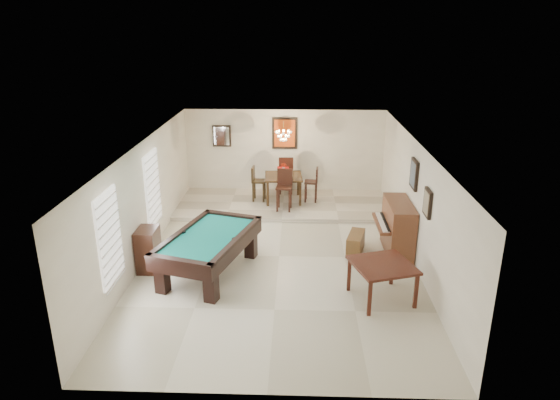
# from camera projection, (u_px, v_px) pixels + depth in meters

# --- Properties ---
(ground_plane) EXTENTS (6.00, 9.00, 0.02)m
(ground_plane) POSITION_uv_depth(u_px,v_px,m) (279.00, 257.00, 11.40)
(ground_plane) COLOR beige
(wall_back) EXTENTS (6.00, 0.04, 2.60)m
(wall_back) POSITION_uv_depth(u_px,v_px,m) (285.00, 152.00, 15.19)
(wall_back) COLOR silver
(wall_back) RESTS_ON ground_plane
(wall_front) EXTENTS (6.00, 0.04, 2.60)m
(wall_front) POSITION_uv_depth(u_px,v_px,m) (266.00, 317.00, 6.72)
(wall_front) COLOR silver
(wall_front) RESTS_ON ground_plane
(wall_left) EXTENTS (0.04, 9.00, 2.60)m
(wall_left) POSITION_uv_depth(u_px,v_px,m) (144.00, 201.00, 11.06)
(wall_left) COLOR silver
(wall_left) RESTS_ON ground_plane
(wall_right) EXTENTS (0.04, 9.00, 2.60)m
(wall_right) POSITION_uv_depth(u_px,v_px,m) (416.00, 204.00, 10.86)
(wall_right) COLOR silver
(wall_right) RESTS_ON ground_plane
(ceiling) EXTENTS (6.00, 9.00, 0.04)m
(ceiling) POSITION_uv_depth(u_px,v_px,m) (279.00, 145.00, 10.52)
(ceiling) COLOR white
(ceiling) RESTS_ON wall_back
(dining_step) EXTENTS (6.00, 2.50, 0.12)m
(dining_step) POSITION_uv_depth(u_px,v_px,m) (283.00, 205.00, 14.43)
(dining_step) COLOR beige
(dining_step) RESTS_ON ground_plane
(window_left_front) EXTENTS (0.06, 1.00, 1.70)m
(window_left_front) POSITION_uv_depth(u_px,v_px,m) (109.00, 237.00, 8.95)
(window_left_front) COLOR white
(window_left_front) RESTS_ON wall_left
(window_left_rear) EXTENTS (0.06, 1.00, 1.70)m
(window_left_rear) POSITION_uv_depth(u_px,v_px,m) (153.00, 188.00, 11.59)
(window_left_rear) COLOR white
(window_left_rear) RESTS_ON wall_left
(pool_table) EXTENTS (2.06, 2.85, 0.85)m
(pool_table) POSITION_uv_depth(u_px,v_px,m) (209.00, 255.00, 10.50)
(pool_table) COLOR black
(pool_table) RESTS_ON ground_plane
(square_table) EXTENTS (1.36, 1.36, 0.75)m
(square_table) POSITION_uv_depth(u_px,v_px,m) (382.00, 281.00, 9.53)
(square_table) COLOR #35140D
(square_table) RESTS_ON ground_plane
(upright_piano) EXTENTS (0.82, 1.46, 1.22)m
(upright_piano) POSITION_uv_depth(u_px,v_px,m) (392.00, 228.00, 11.41)
(upright_piano) COLOR brown
(upright_piano) RESTS_ON ground_plane
(piano_bench) EXTENTS (0.52, 0.87, 0.45)m
(piano_bench) POSITION_uv_depth(u_px,v_px,m) (356.00, 243.00, 11.54)
(piano_bench) COLOR brown
(piano_bench) RESTS_ON ground_plane
(apothecary_chest) EXTENTS (0.42, 0.63, 0.94)m
(apothecary_chest) POSITION_uv_depth(u_px,v_px,m) (148.00, 249.00, 10.64)
(apothecary_chest) COLOR black
(apothecary_chest) RESTS_ON ground_plane
(dining_table) EXTENTS (1.12, 1.12, 0.87)m
(dining_table) POSITION_uv_depth(u_px,v_px,m) (283.00, 186.00, 14.46)
(dining_table) COLOR black
(dining_table) RESTS_ON dining_step
(flower_vase) EXTENTS (0.18, 0.18, 0.26)m
(flower_vase) POSITION_uv_depth(u_px,v_px,m) (283.00, 167.00, 14.27)
(flower_vase) COLOR #A3240E
(flower_vase) RESTS_ON dining_table
(dining_chair_south) EXTENTS (0.46, 0.46, 1.13)m
(dining_chair_south) POSITION_uv_depth(u_px,v_px,m) (284.00, 190.00, 13.68)
(dining_chair_south) COLOR black
(dining_chair_south) RESTS_ON dining_step
(dining_chair_north) EXTENTS (0.45, 0.45, 1.15)m
(dining_chair_north) POSITION_uv_depth(u_px,v_px,m) (286.00, 174.00, 15.08)
(dining_chair_north) COLOR black
(dining_chair_north) RESTS_ON dining_step
(dining_chair_west) EXTENTS (0.40, 0.40, 1.01)m
(dining_chair_west) POSITION_uv_depth(u_px,v_px,m) (259.00, 184.00, 14.44)
(dining_chair_west) COLOR black
(dining_chair_west) RESTS_ON dining_step
(dining_chair_east) EXTENTS (0.40, 0.40, 1.00)m
(dining_chair_east) POSITION_uv_depth(u_px,v_px,m) (311.00, 185.00, 14.39)
(dining_chair_east) COLOR black
(dining_chair_east) RESTS_ON dining_step
(chandelier) EXTENTS (0.44, 0.44, 0.60)m
(chandelier) POSITION_uv_depth(u_px,v_px,m) (283.00, 132.00, 13.66)
(chandelier) COLOR #FFE5B2
(chandelier) RESTS_ON ceiling
(back_painting) EXTENTS (0.75, 0.06, 0.95)m
(back_painting) POSITION_uv_depth(u_px,v_px,m) (285.00, 133.00, 14.95)
(back_painting) COLOR #D84C14
(back_painting) RESTS_ON wall_back
(back_mirror) EXTENTS (0.55, 0.06, 0.65)m
(back_mirror) POSITION_uv_depth(u_px,v_px,m) (222.00, 136.00, 15.05)
(back_mirror) COLOR white
(back_mirror) RESTS_ON wall_back
(right_picture_upper) EXTENTS (0.06, 0.55, 0.65)m
(right_picture_upper) POSITION_uv_depth(u_px,v_px,m) (414.00, 174.00, 10.94)
(right_picture_upper) COLOR slate
(right_picture_upper) RESTS_ON wall_right
(right_picture_lower) EXTENTS (0.06, 0.45, 0.55)m
(right_picture_lower) POSITION_uv_depth(u_px,v_px,m) (428.00, 203.00, 9.78)
(right_picture_lower) COLOR gray
(right_picture_lower) RESTS_ON wall_right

